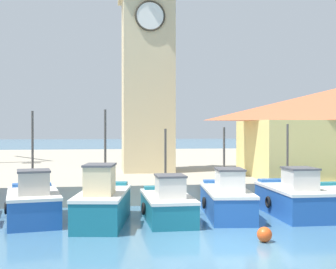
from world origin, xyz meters
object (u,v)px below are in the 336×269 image
(fishing_boat_mid_right, at_px, (293,198))
(fishing_boat_left_outer, at_px, (33,203))
(fishing_boat_mid_left, at_px, (167,204))
(mooring_buoy, at_px, (264,234))
(fishing_boat_left_inner, at_px, (103,203))
(fishing_boat_center, at_px, (226,199))
(clock_tower, at_px, (147,54))

(fishing_boat_mid_right, bearing_deg, fishing_boat_left_outer, 178.54)
(fishing_boat_mid_left, relative_size, mooring_buoy, 8.57)
(fishing_boat_left_inner, xyz_separation_m, fishing_boat_center, (5.34, 0.81, -0.08))
(fishing_boat_center, relative_size, mooring_buoy, 10.10)
(fishing_boat_mid_left, height_order, fishing_boat_center, fishing_boat_center)
(fishing_boat_left_inner, height_order, fishing_boat_center, fishing_boat_left_inner)
(fishing_boat_left_outer, distance_m, clock_tower, 14.62)
(fishing_boat_mid_left, bearing_deg, mooring_buoy, -56.26)
(fishing_boat_left_outer, height_order, fishing_boat_center, fishing_boat_left_outer)
(fishing_boat_left_inner, relative_size, clock_tower, 0.32)
(fishing_boat_center, relative_size, clock_tower, 0.32)
(fishing_boat_mid_right, xyz_separation_m, mooring_buoy, (-2.88, -4.42, -0.52))
(clock_tower, height_order, mooring_buoy, clock_tower)
(fishing_boat_center, bearing_deg, fishing_boat_left_inner, -171.36)
(fishing_boat_left_inner, distance_m, mooring_buoy, 6.66)
(mooring_buoy, bearing_deg, fishing_boat_mid_right, 56.97)
(fishing_boat_mid_right, height_order, mooring_buoy, fishing_boat_mid_right)
(fishing_boat_left_inner, bearing_deg, clock_tower, 75.90)
(fishing_boat_left_outer, xyz_separation_m, fishing_boat_mid_left, (5.51, -0.61, -0.09))
(fishing_boat_left_outer, height_order, fishing_boat_mid_right, fishing_boat_left_outer)
(clock_tower, bearing_deg, fishing_boat_mid_left, -91.32)
(fishing_boat_left_inner, relative_size, fishing_boat_mid_left, 1.16)
(fishing_boat_mid_left, relative_size, fishing_boat_center, 0.85)
(fishing_boat_mid_right, bearing_deg, clock_tower, 115.75)
(fishing_boat_mid_left, bearing_deg, fishing_boat_mid_right, 3.33)
(fishing_boat_mid_left, distance_m, fishing_boat_mid_right, 5.62)
(fishing_boat_center, height_order, clock_tower, clock_tower)
(fishing_boat_mid_left, xyz_separation_m, fishing_boat_center, (2.68, 0.57, 0.07))
(fishing_boat_mid_right, bearing_deg, fishing_boat_center, 175.32)
(fishing_boat_mid_left, bearing_deg, fishing_boat_center, 11.98)
(fishing_boat_left_inner, bearing_deg, fishing_boat_mid_left, 5.23)
(fishing_boat_center, distance_m, fishing_boat_mid_right, 2.95)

